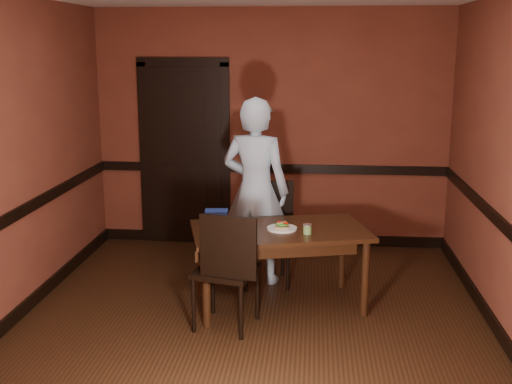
% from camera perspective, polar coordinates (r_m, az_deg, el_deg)
% --- Properties ---
extents(floor, '(4.00, 4.50, 0.01)m').
position_cam_1_polar(floor, '(5.52, -0.34, -11.51)').
color(floor, black).
rests_on(floor, ground).
extents(wall_back, '(4.00, 0.02, 2.70)m').
position_cam_1_polar(wall_back, '(7.33, 1.36, 5.59)').
color(wall_back, brown).
rests_on(wall_back, ground).
extents(wall_front, '(4.00, 0.02, 2.70)m').
position_cam_1_polar(wall_front, '(2.95, -4.65, -5.55)').
color(wall_front, brown).
rests_on(wall_front, ground).
extents(wall_left, '(0.02, 4.50, 2.70)m').
position_cam_1_polar(wall_left, '(5.67, -20.95, 2.58)').
color(wall_left, brown).
rests_on(wall_left, ground).
extents(wall_right, '(0.02, 4.50, 2.70)m').
position_cam_1_polar(wall_right, '(5.31, 21.68, 1.88)').
color(wall_right, brown).
rests_on(wall_right, ground).
extents(dado_back, '(4.00, 0.03, 0.10)m').
position_cam_1_polar(dado_back, '(7.38, 1.34, 2.11)').
color(dado_back, black).
rests_on(dado_back, ground).
extents(dado_left, '(0.03, 4.50, 0.10)m').
position_cam_1_polar(dado_left, '(5.75, -20.46, -1.83)').
color(dado_left, black).
rests_on(dado_left, ground).
extents(dado_right, '(0.03, 4.50, 0.10)m').
position_cam_1_polar(dado_right, '(5.40, 21.13, -2.81)').
color(dado_right, black).
rests_on(dado_right, ground).
extents(baseboard_back, '(4.00, 0.03, 0.12)m').
position_cam_1_polar(baseboard_back, '(7.59, 1.30, -4.13)').
color(baseboard_back, black).
rests_on(baseboard_back, ground).
extents(baseboard_left, '(0.03, 4.50, 0.12)m').
position_cam_1_polar(baseboard_left, '(6.01, -19.82, -9.61)').
color(baseboard_left, black).
rests_on(baseboard_left, ground).
extents(baseboard_right, '(0.03, 4.50, 0.12)m').
position_cam_1_polar(baseboard_right, '(5.67, 20.44, -11.01)').
color(baseboard_right, black).
rests_on(baseboard_right, ground).
extents(door, '(1.05, 0.07, 2.20)m').
position_cam_1_polar(door, '(7.47, -6.36, 3.65)').
color(door, black).
rests_on(door, ground).
extents(dining_table, '(1.68, 1.21, 0.71)m').
position_cam_1_polar(dining_table, '(5.74, 2.09, -6.70)').
color(dining_table, black).
rests_on(dining_table, floor).
extents(chair_far, '(0.53, 0.53, 0.98)m').
position_cam_1_polar(chair_far, '(6.21, 0.79, -3.85)').
color(chair_far, black).
rests_on(chair_far, floor).
extents(chair_near, '(0.56, 0.56, 1.00)m').
position_cam_1_polar(chair_near, '(5.28, -2.70, -6.81)').
color(chair_near, black).
rests_on(chair_near, floor).
extents(person, '(0.75, 0.58, 1.81)m').
position_cam_1_polar(person, '(6.21, -0.03, 0.11)').
color(person, '#A3C0D9').
rests_on(person, floor).
extents(sandwich_plate, '(0.26, 0.26, 0.07)m').
position_cam_1_polar(sandwich_plate, '(5.61, 2.33, -3.16)').
color(sandwich_plate, silver).
rests_on(sandwich_plate, dining_table).
extents(sauce_jar, '(0.07, 0.07, 0.09)m').
position_cam_1_polar(sauce_jar, '(5.48, 4.59, -3.29)').
color(sauce_jar, '#649149').
rests_on(sauce_jar, dining_table).
extents(cheese_saucer, '(0.15, 0.15, 0.05)m').
position_cam_1_polar(cheese_saucer, '(5.74, -1.99, -2.77)').
color(cheese_saucer, silver).
rests_on(cheese_saucer, dining_table).
extents(food_tub, '(0.22, 0.16, 0.09)m').
position_cam_1_polar(food_tub, '(5.93, -3.53, -2.03)').
color(food_tub, '#2644B3').
rests_on(food_tub, dining_table).
extents(wrapped_veg, '(0.27, 0.20, 0.07)m').
position_cam_1_polar(wrapped_veg, '(5.44, -3.33, -3.48)').
color(wrapped_veg, '#1B4818').
rests_on(wrapped_veg, dining_table).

